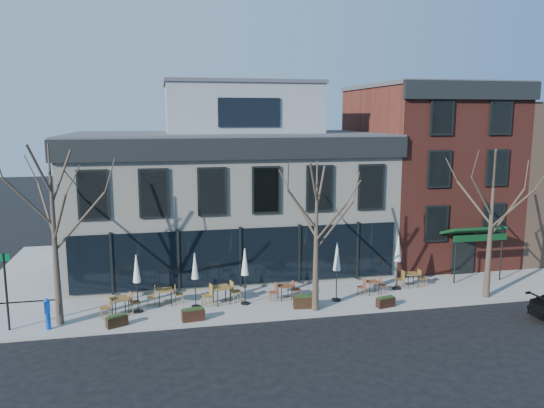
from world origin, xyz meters
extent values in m
plane|color=black|center=(0.00, 0.00, 0.00)|extent=(120.00, 120.00, 0.00)
cube|color=gray|center=(3.25, -2.15, 0.07)|extent=(33.50, 4.70, 0.15)
cube|color=gray|center=(-11.25, 6.00, 0.07)|extent=(4.50, 12.00, 0.15)
cube|color=beige|center=(0.00, 5.00, 4.00)|extent=(18.00, 10.00, 8.00)
cube|color=#47474C|center=(0.00, 5.00, 8.05)|extent=(18.30, 10.30, 0.30)
cube|color=black|center=(0.00, -0.12, 7.55)|extent=(18.30, 0.25, 1.10)
cube|color=black|center=(-9.12, 5.00, 7.55)|extent=(0.25, 10.30, 1.10)
cube|color=black|center=(0.00, -0.06, 1.90)|extent=(17.20, 0.12, 3.00)
cube|color=black|center=(-9.06, 4.00, 1.90)|extent=(0.12, 7.50, 3.00)
cube|color=gray|center=(1.00, 6.00, 9.60)|extent=(9.00, 6.50, 3.00)
cube|color=maroon|center=(13.00, 5.00, 5.50)|extent=(8.00, 10.00, 11.00)
cube|color=#47474C|center=(13.00, 5.00, 11.05)|extent=(8.20, 10.20, 0.25)
cube|color=black|center=(13.00, -0.12, 10.60)|extent=(8.20, 0.25, 1.00)
cube|color=black|center=(13.00, -0.85, 2.90)|extent=(3.20, 1.66, 0.67)
cube|color=black|center=(13.00, -0.05, 1.25)|extent=(1.40, 0.10, 2.50)
cone|color=#382B21|center=(-8.50, -3.20, 4.11)|extent=(0.34, 0.34, 7.92)
cylinder|color=#382B21|center=(-7.43, -3.01, 4.68)|extent=(2.23, 0.50, 2.48)
cylinder|color=#382B21|center=(-8.95, -2.23, 5.14)|extent=(1.03, 2.05, 2.14)
cylinder|color=#382B21|center=(-9.34, -3.51, 5.65)|extent=(1.80, 0.75, 2.21)
cylinder|color=#382B21|center=(-8.05, -4.16, 5.05)|extent=(1.03, 2.04, 2.28)
cone|color=#382B21|center=(3.00, -3.90, 3.67)|extent=(0.34, 0.34, 7.04)
cylinder|color=#382B21|center=(3.95, -3.73, 4.18)|extent=(2.00, 0.46, 2.21)
cylinder|color=#382B21|center=(2.60, -3.04, 4.59)|extent=(0.93, 1.84, 1.91)
cylinder|color=#382B21|center=(2.25, -4.17, 5.04)|extent=(1.61, 0.68, 1.97)
cylinder|color=#382B21|center=(3.40, -4.76, 4.51)|extent=(0.93, 1.83, 2.03)
cone|color=#382B21|center=(12.00, -3.90, 3.89)|extent=(0.34, 0.34, 7.48)
cylinder|color=#382B21|center=(13.01, -3.72, 4.43)|extent=(2.12, 0.48, 2.35)
cylinder|color=#382B21|center=(11.57, -2.99, 4.86)|extent=(0.98, 1.94, 2.03)
cylinder|color=#382B21|center=(11.20, -4.19, 5.35)|extent=(1.71, 0.71, 2.09)
cylinder|color=#382B21|center=(12.42, -4.81, 4.78)|extent=(0.98, 1.94, 2.16)
cylinder|color=black|center=(-10.50, -3.50, 1.85)|extent=(0.10, 0.10, 3.40)
cube|color=#005926|center=(-10.50, -3.50, 3.35)|extent=(0.50, 0.04, 0.30)
cylinder|color=#0E43B6|center=(-8.88, -3.75, 0.53)|extent=(0.21, 0.21, 0.75)
cube|color=#0E43B6|center=(-8.88, -3.75, 1.17)|extent=(0.27, 0.23, 0.54)
cone|color=#0E43B6|center=(-8.88, -3.75, 1.49)|extent=(0.28, 0.28, 0.13)
cube|color=brown|center=(-5.96, -2.65, 0.93)|extent=(0.95, 0.95, 0.04)
cylinder|color=black|center=(-6.14, -3.04, 0.54)|extent=(0.04, 0.04, 0.77)
cylinder|color=black|center=(-5.58, -2.84, 0.54)|extent=(0.04, 0.04, 0.77)
cylinder|color=black|center=(-6.34, -2.47, 0.54)|extent=(0.04, 0.04, 0.77)
cylinder|color=black|center=(-5.77, -2.27, 0.54)|extent=(0.04, 0.04, 0.77)
cube|color=brown|center=(-3.92, -1.70, 0.89)|extent=(0.73, 0.73, 0.04)
cylinder|color=black|center=(-4.20, -1.99, 0.52)|extent=(0.04, 0.04, 0.73)
cylinder|color=black|center=(-3.63, -1.98, 0.52)|extent=(0.04, 0.04, 0.73)
cylinder|color=black|center=(-4.21, -1.42, 0.52)|extent=(0.04, 0.04, 0.73)
cylinder|color=black|center=(-3.65, -1.41, 0.52)|extent=(0.04, 0.04, 0.73)
cube|color=brown|center=(-1.23, -2.12, 0.98)|extent=(0.96, 0.96, 0.05)
cylinder|color=black|center=(-1.46, -2.50, 0.56)|extent=(0.05, 0.05, 0.82)
cylinder|color=black|center=(-0.84, -2.36, 0.56)|extent=(0.05, 0.05, 0.82)
cylinder|color=black|center=(-1.61, -1.88, 0.56)|extent=(0.05, 0.05, 0.82)
cylinder|color=black|center=(-0.99, -1.74, 0.56)|extent=(0.05, 0.05, 0.82)
cube|color=brown|center=(1.93, -2.16, 0.85)|extent=(0.75, 0.75, 0.04)
cylinder|color=black|center=(1.69, -2.46, 0.50)|extent=(0.04, 0.04, 0.69)
cylinder|color=black|center=(2.23, -2.40, 0.50)|extent=(0.04, 0.04, 0.69)
cylinder|color=black|center=(1.63, -1.92, 0.50)|extent=(0.04, 0.04, 0.69)
cylinder|color=black|center=(2.17, -1.86, 0.50)|extent=(0.04, 0.04, 0.69)
cube|color=brown|center=(6.52, -2.32, 0.81)|extent=(0.63, 0.63, 0.04)
cylinder|color=black|center=(6.27, -2.57, 0.47)|extent=(0.04, 0.04, 0.65)
cylinder|color=black|center=(6.77, -2.57, 0.47)|extent=(0.04, 0.04, 0.65)
cylinder|color=black|center=(6.27, -2.07, 0.47)|extent=(0.04, 0.04, 0.65)
cylinder|color=black|center=(6.77, -2.06, 0.47)|extent=(0.04, 0.04, 0.65)
cube|color=brown|center=(9.00, -1.63, 0.87)|extent=(0.71, 0.71, 0.04)
cylinder|color=black|center=(8.71, -1.90, 0.51)|extent=(0.04, 0.04, 0.71)
cylinder|color=black|center=(9.27, -1.92, 0.51)|extent=(0.04, 0.04, 0.71)
cylinder|color=black|center=(8.73, -1.35, 0.51)|extent=(0.04, 0.04, 0.71)
cylinder|color=black|center=(9.29, -1.36, 0.51)|extent=(0.04, 0.04, 0.71)
cylinder|color=black|center=(-5.18, -2.47, 0.18)|extent=(0.44, 0.44, 0.06)
cylinder|color=black|center=(-5.18, -2.47, 1.26)|extent=(0.05, 0.05, 2.21)
cone|color=white|center=(-5.18, -2.47, 2.26)|extent=(0.36, 0.36, 1.31)
cylinder|color=black|center=(-2.50, -2.34, 0.18)|extent=(0.43, 0.43, 0.06)
cylinder|color=black|center=(-2.50, -2.34, 1.22)|extent=(0.05, 0.05, 2.14)
cone|color=beige|center=(-2.50, -2.34, 2.19)|extent=(0.35, 0.35, 1.26)
cylinder|color=black|center=(-0.12, -2.42, 0.18)|extent=(0.45, 0.45, 0.06)
cylinder|color=black|center=(-0.12, -2.42, 1.27)|extent=(0.05, 0.05, 2.23)
cone|color=white|center=(-0.12, -2.42, 2.28)|extent=(0.37, 0.37, 1.32)
cylinder|color=black|center=(4.40, -2.83, 0.18)|extent=(0.47, 0.47, 0.06)
cylinder|color=black|center=(4.40, -2.83, 1.33)|extent=(0.05, 0.05, 2.36)
cone|color=beige|center=(4.40, -2.83, 2.40)|extent=(0.39, 0.39, 1.39)
cylinder|color=black|center=(8.10, -1.81, 0.18)|extent=(0.46, 0.46, 0.06)
cylinder|color=black|center=(8.10, -1.81, 1.31)|extent=(0.05, 0.05, 2.32)
cone|color=#B8BFB1|center=(8.10, -1.81, 2.37)|extent=(0.38, 0.38, 1.37)
cube|color=black|center=(-6.02, -4.03, 0.38)|extent=(0.98, 0.71, 0.46)
cube|color=#1E3314|center=(-6.02, -4.03, 0.62)|extent=(0.87, 0.61, 0.07)
cube|color=black|center=(-2.73, -4.04, 0.40)|extent=(1.05, 0.53, 0.51)
cube|color=#1E3314|center=(-2.73, -4.04, 0.68)|extent=(0.94, 0.43, 0.08)
cube|color=black|center=(2.60, -3.50, 0.43)|extent=(1.14, 0.54, 0.55)
cube|color=#1E3314|center=(2.60, -3.50, 0.72)|extent=(1.02, 0.45, 0.09)
cube|color=black|center=(6.42, -4.20, 0.38)|extent=(0.96, 0.54, 0.45)
cube|color=#1E3314|center=(6.42, -4.20, 0.62)|extent=(0.86, 0.45, 0.07)
camera|label=1|loc=(-3.89, -26.83, 9.20)|focal=35.00mm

